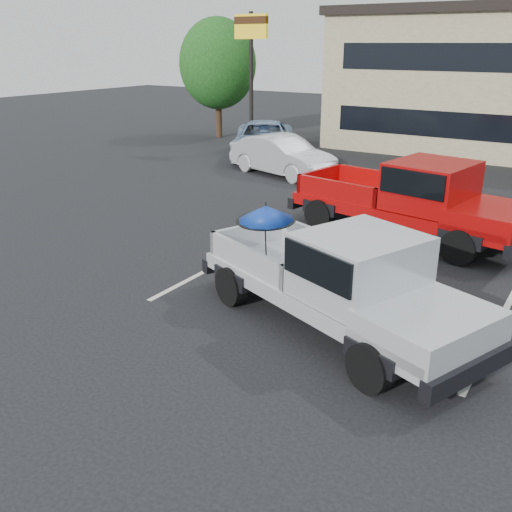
% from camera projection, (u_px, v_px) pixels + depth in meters
% --- Properties ---
extents(ground, '(90.00, 90.00, 0.00)m').
position_uv_depth(ground, '(295.00, 329.00, 10.09)').
color(ground, black).
rests_on(ground, ground).
extents(stripe_left, '(0.12, 5.00, 0.01)m').
position_uv_depth(stripe_left, '(223.00, 262.00, 13.18)').
color(stripe_left, silver).
rests_on(stripe_left, ground).
extents(stripe_right, '(0.12, 5.00, 0.01)m').
position_uv_depth(stripe_right, '(496.00, 327.00, 10.16)').
color(stripe_right, silver).
rests_on(stripe_right, ground).
extents(motel_sign, '(1.60, 0.22, 6.00)m').
position_uv_depth(motel_sign, '(251.00, 45.00, 24.54)').
color(motel_sign, black).
rests_on(motel_sign, ground).
extents(tree_left, '(3.96, 3.96, 6.02)m').
position_uv_depth(tree_left, '(218.00, 64.00, 29.25)').
color(tree_left, '#332114').
rests_on(tree_left, ground).
extents(silver_pickup, '(6.01, 3.91, 2.06)m').
position_uv_depth(silver_pickup, '(347.00, 278.00, 9.56)').
color(silver_pickup, black).
rests_on(silver_pickup, ground).
extents(red_pickup, '(6.45, 3.14, 2.04)m').
position_uv_depth(red_pickup, '(423.00, 198.00, 14.29)').
color(red_pickup, black).
rests_on(red_pickup, ground).
extents(silver_sedan, '(4.76, 2.75, 1.48)m').
position_uv_depth(silver_sedan, '(282.00, 156.00, 21.59)').
color(silver_sedan, '#B2B5BA').
rests_on(silver_sedan, ground).
extents(blue_suv, '(4.97, 6.09, 1.54)m').
position_uv_depth(blue_suv, '(264.00, 140.00, 24.89)').
color(blue_suv, '#839EC3').
rests_on(blue_suv, ground).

